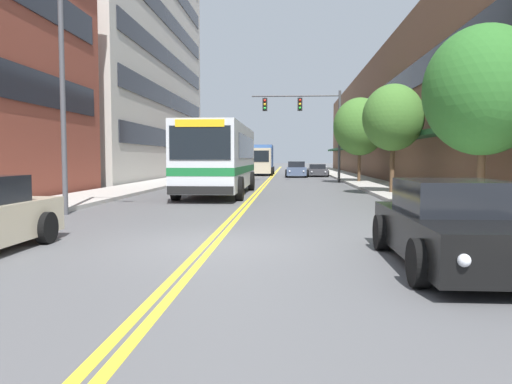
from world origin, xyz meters
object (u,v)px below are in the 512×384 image
Objects in this scene: car_silver_parked_left_near at (208,173)px; car_dark_grey_parked_right_mid at (317,171)px; fire_hydrant at (400,190)px; street_tree_right_far at (360,127)px; city_bus at (220,156)px; car_black_parked_right_foreground at (455,227)px; street_tree_right_near at (483,91)px; street_tree_right_mid at (393,118)px; traffic_signal_mast at (309,117)px; box_truck at (260,159)px; car_slate_blue_moving_lead at (296,170)px; street_lamp_left_near at (70,70)px; car_red_parked_left_far at (219,171)px.

car_silver_parked_left_near reaches higher than car_dark_grey_parked_right_mid.
street_tree_right_far is at bearing 88.14° from fire_hydrant.
car_black_parked_right_foreground is (6.05, -15.78, -1.20)m from city_bus.
street_tree_right_near is at bearing -86.98° from street_tree_right_far.
car_silver_parked_left_near is 11.41m from street_tree_right_far.
traffic_signal_mast is at bearing 105.29° from street_tree_right_mid.
car_silver_parked_left_near is 29.45m from car_black_parked_right_foreground.
car_silver_parked_left_near is at bearing -126.97° from car_dark_grey_parked_right_mid.
car_dark_grey_parked_right_mid is 0.86× the size of street_tree_right_near.
fire_hydrant is at bearing -96.86° from street_tree_right_mid.
car_dark_grey_parked_right_mid is 12.48m from traffic_signal_mast.
box_truck is at bearing 105.75° from street_tree_right_mid.
car_silver_parked_left_near is 11.60m from car_slate_blue_moving_lead.
street_lamp_left_near reaches higher than box_truck.
city_bus is 2.30× the size of car_black_parked_right_foreground.
car_dark_grey_parked_right_mid is at bearing 83.93° from traffic_signal_mast.
car_dark_grey_parked_right_mid is at bearing 99.35° from street_tree_right_far.
street_tree_right_near is at bearing -77.89° from traffic_signal_mast.
city_bus is at bearing 178.31° from street_tree_right_mid.
car_dark_grey_parked_right_mid is 6.57× the size of fire_hydrant.
street_tree_right_far is at bearing 89.99° from street_tree_right_mid.
city_bus is 18.81m from car_red_parked_left_far.
street_tree_right_mid reaches higher than car_slate_blue_moving_lead.
fire_hydrant is (-0.49, -15.12, -3.38)m from street_tree_right_far.
city_bus is at bearing -90.90° from box_truck.
street_lamp_left_near reaches higher than car_slate_blue_moving_lead.
street_lamp_left_near is (-3.31, -9.10, 2.59)m from city_bus.
street_tree_right_near is 5.44m from fire_hydrant.
city_bus is 8.39m from street_tree_right_mid.
city_bus is at bearing -104.20° from car_dark_grey_parked_right_mid.
street_tree_right_far is 15.50m from fire_hydrant.
car_black_parked_right_foreground is at bearing -97.84° from street_tree_right_mid.
box_truck reaches higher than fire_hydrant.
street_tree_right_mid is at bearing 97.11° from street_tree_right_near.
street_tree_right_far is (4.16, -11.04, 3.24)m from car_slate_blue_moving_lead.
street_tree_right_far reaches higher than city_bus.
car_black_parked_right_foreground is 0.83× the size of street_tree_right_near.
car_silver_parked_left_near reaches higher than fire_hydrant.
box_truck is at bearing 89.10° from city_bus.
car_red_parked_left_far is 27.96m from street_lamp_left_near.
car_silver_parked_left_near is 0.98× the size of car_dark_grey_parked_right_mid.
city_bus is 1.63× the size of traffic_signal_mast.
car_dark_grey_parked_right_mid reaches higher than fire_hydrant.
street_lamp_left_near is at bearing -91.40° from car_red_parked_left_far.
street_tree_right_near is at bearing -66.31° from car_red_parked_left_far.
traffic_signal_mast is 8.88× the size of fire_hydrant.
car_black_parked_right_foreground is 0.92× the size of street_tree_right_mid.
street_tree_right_far is (8.19, 10.82, 2.06)m from city_bus.
car_red_parked_left_far is 25.12m from fire_hydrant.
box_truck is 1.21× the size of street_tree_right_near.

